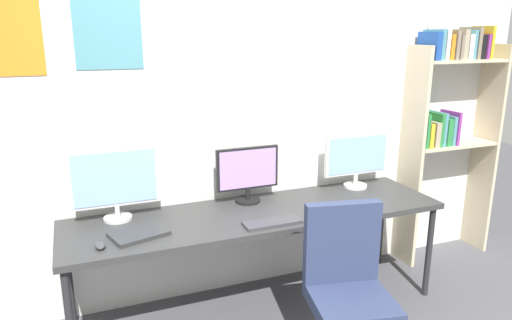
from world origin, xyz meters
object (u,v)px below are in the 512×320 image
object	(u,v)px
laptop_closed	(139,234)
office_chair	(347,308)
monitor_left	(115,181)
monitor_right	(357,158)
desk	(259,218)
monitor_center	(248,172)
bookshelf	(449,112)
computer_mouse	(100,245)
keyboard_main	(272,223)

from	to	relation	value
laptop_closed	office_chair	bearing A→B (deg)	-49.17
monitor_left	laptop_closed	world-z (taller)	monitor_left
monitor_right	monitor_left	bearing A→B (deg)	180.00
office_chair	laptop_closed	bearing A→B (deg)	147.15
monitor_left	laptop_closed	distance (m)	0.40
desk	monitor_center	world-z (taller)	monitor_center
laptop_closed	bookshelf	bearing A→B (deg)	-9.19
office_chair	monitor_left	bearing A→B (deg)	139.12
monitor_right	computer_mouse	bearing A→B (deg)	-168.36
monitor_right	computer_mouse	world-z (taller)	monitor_right
keyboard_main	laptop_closed	size ratio (longest dim) A/B	1.16
monitor_center	monitor_right	size ratio (longest dim) A/B	0.83
desk	office_chair	bearing A→B (deg)	-73.19
monitor_center	keyboard_main	size ratio (longest dim) A/B	1.22
desk	monitor_left	xyz separation A→B (m)	(-0.90, 0.21, 0.31)
office_chair	monitor_right	size ratio (longest dim) A/B	1.81
monitor_center	monitor_right	world-z (taller)	monitor_right
monitor_right	keyboard_main	xyz separation A→B (m)	(-0.90, -0.44, -0.23)
office_chair	monitor_right	bearing A→B (deg)	55.71
monitor_right	laptop_closed	size ratio (longest dim) A/B	1.71
office_chair	computer_mouse	size ratio (longest dim) A/B	10.31
monitor_right	computer_mouse	distance (m)	1.99
bookshelf	laptop_closed	world-z (taller)	bookshelf
bookshelf	monitor_right	xyz separation A→B (m)	(-0.88, -0.02, -0.30)
monitor_left	monitor_center	xyz separation A→B (m)	(0.90, -0.00, -0.04)
office_chair	monitor_center	bearing A→B (deg)	103.32
desk	laptop_closed	size ratio (longest dim) A/B	8.03
bookshelf	monitor_center	bearing A→B (deg)	-179.42
keyboard_main	bookshelf	bearing A→B (deg)	14.48
monitor_center	computer_mouse	world-z (taller)	monitor_center
keyboard_main	monitor_center	bearing A→B (deg)	90.00
monitor_left	desk	bearing A→B (deg)	-13.28
monitor_center	monitor_right	distance (m)	0.90
desk	computer_mouse	distance (m)	1.05
desk	keyboard_main	world-z (taller)	keyboard_main
keyboard_main	computer_mouse	distance (m)	1.04
office_chair	keyboard_main	bearing A→B (deg)	113.34
laptop_closed	monitor_left	bearing A→B (deg)	89.92
desk	monitor_right	size ratio (longest dim) A/B	4.70
bookshelf	monitor_right	distance (m)	0.93
monitor_center	keyboard_main	xyz separation A→B (m)	(0.00, -0.44, -0.21)
bookshelf	laptop_closed	distance (m)	2.67
computer_mouse	laptop_closed	bearing A→B (deg)	22.21
office_chair	monitor_left	size ratio (longest dim) A/B	1.78
keyboard_main	computer_mouse	xyz separation A→B (m)	(-1.04, 0.04, 0.01)
office_chair	monitor_center	distance (m)	1.15
computer_mouse	laptop_closed	xyz separation A→B (m)	(0.23, 0.09, -0.00)
monitor_left	monitor_right	xyz separation A→B (m)	(1.80, -0.00, -0.02)
office_chair	laptop_closed	world-z (taller)	office_chair
monitor_right	laptop_closed	world-z (taller)	monitor_right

